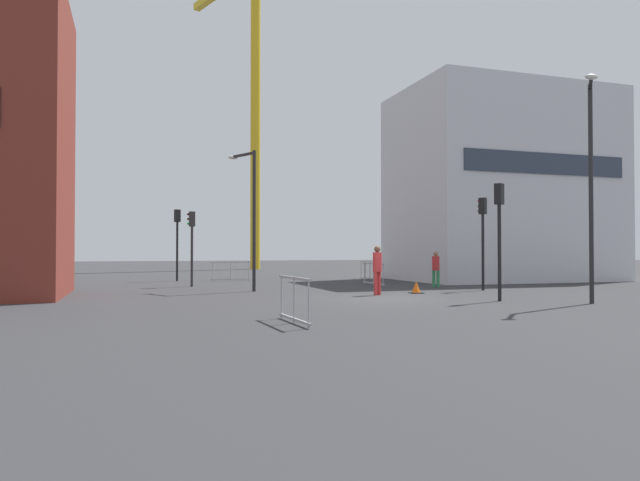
{
  "coord_description": "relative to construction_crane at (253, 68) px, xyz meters",
  "views": [
    {
      "loc": [
        -8.44,
        -18.52,
        1.68
      ],
      "look_at": [
        0.0,
        7.26,
        2.17
      ],
      "focal_mm": 32.47,
      "sensor_mm": 36.0,
      "label": 1
    }
  ],
  "objects": [
    {
      "name": "traffic_light_verge",
      "position": [
        3.61,
        -31.11,
        -15.89
      ],
      "size": [
        0.35,
        0.39,
        3.94
      ],
      "color": "black",
      "rests_on": "ground"
    },
    {
      "name": "safety_barrier_left_run",
      "position": [
        2.59,
        -20.61,
        -17.98
      ],
      "size": [
        0.38,
        2.29,
        1.08
      ],
      "color": "#9EA0A5",
      "rests_on": "ground"
    },
    {
      "name": "streetlamp_tall",
      "position": [
        3.19,
        -37.67,
        -14.43
      ],
      "size": [
        1.17,
        1.17,
        7.01
      ],
      "color": "#232326",
      "rests_on": "ground"
    },
    {
      "name": "pedestrian_waiting",
      "position": [
        2.74,
        -28.66,
        -17.59
      ],
      "size": [
        0.34,
        0.34,
        1.65
      ],
      "color": "#2D844C",
      "rests_on": "ground"
    },
    {
      "name": "construction_crane",
      "position": [
        0.0,
        0.0,
        0.0
      ],
      "size": [
        7.35,
        17.79,
        28.6
      ],
      "color": "gold",
      "rests_on": "ground"
    },
    {
      "name": "pedestrian_walking",
      "position": [
        -1.74,
        -32.17,
        -17.44
      ],
      "size": [
        0.34,
        0.34,
        1.87
      ],
      "color": "red",
      "rests_on": "ground"
    },
    {
      "name": "traffic_cone_by_barrier",
      "position": [
        0.11,
        -31.75,
        -18.32
      ],
      "size": [
        0.47,
        0.47,
        0.48
      ],
      "color": "black",
      "rests_on": "ground"
    },
    {
      "name": "traffic_light_median",
      "position": [
        -8.18,
        -19.28,
        -15.87
      ],
      "size": [
        0.39,
        0.34,
        3.98
      ],
      "color": "black",
      "rests_on": "ground"
    },
    {
      "name": "safety_barrier_mid_span",
      "position": [
        0.58,
        -26.42,
        -17.98
      ],
      "size": [
        0.07,
        2.56,
        1.08
      ],
      "color": "#9EA0A5",
      "rests_on": "ground"
    },
    {
      "name": "office_block",
      "position": [
        9.88,
        -23.62,
        -13.12
      ],
      "size": [
        11.72,
        7.92,
        10.84
      ],
      "color": "silver",
      "rests_on": "ground"
    },
    {
      "name": "safety_barrier_rear",
      "position": [
        -7.03,
        -39.4,
        -17.98
      ],
      "size": [
        0.16,
        2.24,
        1.08
      ],
      "color": "#9EA0A5",
      "rests_on": "ground"
    },
    {
      "name": "ground",
      "position": [
        -2.19,
        -33.81,
        -18.54
      ],
      "size": [
        160.0,
        160.0,
        0.0
      ],
      "primitive_type": "plane",
      "color": "#333335"
    },
    {
      "name": "traffic_light_corner",
      "position": [
        1.08,
        -35.85,
        -15.9
      ],
      "size": [
        0.39,
        0.35,
        3.93
      ],
      "color": "black",
      "rests_on": "ground"
    },
    {
      "name": "traffic_light_far",
      "position": [
        -7.92,
        -24.71,
        -16.15
      ],
      "size": [
        0.37,
        0.25,
        3.53
      ],
      "color": "#2D2D30",
      "rests_on": "ground"
    },
    {
      "name": "streetlamp_short",
      "position": [
        -5.89,
        -28.51,
        -15.0
      ],
      "size": [
        0.95,
        1.52,
        5.86
      ],
      "color": "#232326",
      "rests_on": "ground"
    },
    {
      "name": "safety_barrier_right_run",
      "position": [
        -5.32,
        -20.02,
        -17.98
      ],
      "size": [
        2.2,
        0.34,
        1.08
      ],
      "color": "#B2B5BA",
      "rests_on": "ground"
    }
  ]
}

